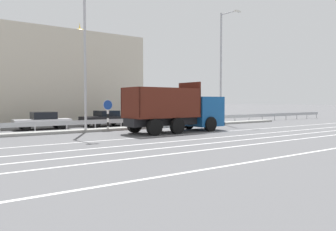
# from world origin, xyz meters

# --- Properties ---
(ground_plane) EXTENTS (320.00, 320.00, 0.00)m
(ground_plane) POSITION_xyz_m (0.00, 0.00, 0.00)
(ground_plane) COLOR #565659
(lane_strip_0) EXTENTS (49.74, 0.16, 0.01)m
(lane_strip_0) POSITION_xyz_m (-1.33, -3.45, 0.00)
(lane_strip_0) COLOR silver
(lane_strip_0) RESTS_ON ground_plane
(lane_strip_1) EXTENTS (49.74, 0.16, 0.01)m
(lane_strip_1) POSITION_xyz_m (-1.33, -5.98, 0.00)
(lane_strip_1) COLOR silver
(lane_strip_1) RESTS_ON ground_plane
(lane_strip_2) EXTENTS (49.74, 0.16, 0.01)m
(lane_strip_2) POSITION_xyz_m (-1.33, -7.70, 0.00)
(lane_strip_2) COLOR silver
(lane_strip_2) RESTS_ON ground_plane
(lane_strip_3) EXTENTS (49.74, 0.16, 0.01)m
(lane_strip_3) POSITION_xyz_m (-1.33, -9.28, 0.00)
(lane_strip_3) COLOR silver
(lane_strip_3) RESTS_ON ground_plane
(lane_strip_4) EXTENTS (49.74, 0.16, 0.01)m
(lane_strip_4) POSITION_xyz_m (-1.33, -12.35, 0.00)
(lane_strip_4) COLOR silver
(lane_strip_4) RESTS_ON ground_plane
(median_island) EXTENTS (27.36, 1.10, 0.18)m
(median_island) POSITION_xyz_m (0.00, 2.00, 0.09)
(median_island) COLOR gray
(median_island) RESTS_ON ground_plane
(median_guardrail) EXTENTS (49.74, 0.09, 0.78)m
(median_guardrail) POSITION_xyz_m (-0.00, 2.88, 0.57)
(median_guardrail) COLOR #9EA0A5
(median_guardrail) RESTS_ON ground_plane
(dump_truck) EXTENTS (7.67, 2.88, 3.52)m
(dump_truck) POSITION_xyz_m (-0.32, -1.61, 1.29)
(dump_truck) COLOR #144C8C
(dump_truck) RESTS_ON ground_plane
(median_road_sign) EXTENTS (0.75, 0.16, 2.26)m
(median_road_sign) POSITION_xyz_m (-4.73, 2.00, 1.20)
(median_road_sign) COLOR white
(median_road_sign) RESTS_ON ground_plane
(street_lamp_1) EXTENTS (0.71, 2.41, 10.66)m
(street_lamp_1) POSITION_xyz_m (-6.44, 1.78, 5.85)
(street_lamp_1) COLOR #ADADB2
(street_lamp_1) RESTS_ON ground_plane
(street_lamp_2) EXTENTS (0.71, 2.10, 10.32)m
(street_lamp_2) POSITION_xyz_m (6.83, 1.95, 5.64)
(street_lamp_2) COLOR #ADADB2
(street_lamp_2) RESTS_ON ground_plane
(parked_car_2) EXTENTS (4.14, 1.98, 1.34)m
(parked_car_2) POSITION_xyz_m (-8.33, 5.96, 0.68)
(parked_car_2) COLOR silver
(parked_car_2) RESTS_ON ground_plane
(parked_car_3) EXTENTS (4.25, 2.18, 1.35)m
(parked_car_3) POSITION_xyz_m (-3.04, 6.05, 0.69)
(parked_car_3) COLOR black
(parked_car_3) RESTS_ON ground_plane
(background_building_0) EXTENTS (20.21, 13.13, 8.76)m
(background_building_0) POSITION_xyz_m (-7.31, 16.00, 4.38)
(background_building_0) COLOR beige
(background_building_0) RESTS_ON ground_plane
(church_tower) EXTENTS (3.60, 3.60, 13.23)m
(church_tower) POSITION_xyz_m (1.88, 25.13, 6.03)
(church_tower) COLOR silver
(church_tower) RESTS_ON ground_plane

